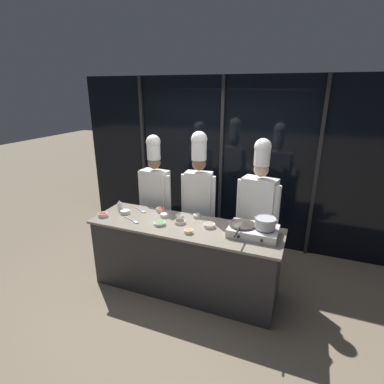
% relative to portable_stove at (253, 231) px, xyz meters
% --- Properties ---
extents(ground_plane, '(24.00, 24.00, 0.00)m').
position_rel_portable_stove_xyz_m(ground_plane, '(-0.83, -0.05, -0.96)').
color(ground_plane, '#7F705B').
extents(window_wall_back, '(5.11, 0.09, 2.70)m').
position_rel_portable_stove_xyz_m(window_wall_back, '(-0.83, 1.52, 0.39)').
color(window_wall_back, black).
rests_on(window_wall_back, ground_plane).
extents(demo_counter, '(2.39, 0.72, 0.91)m').
position_rel_portable_stove_xyz_m(demo_counter, '(-0.83, -0.05, -0.51)').
color(demo_counter, '#2D2D30').
rests_on(demo_counter, ground_plane).
extents(portable_stove, '(0.55, 0.39, 0.11)m').
position_rel_portable_stove_xyz_m(portable_stove, '(0.00, 0.00, 0.00)').
color(portable_stove, silver).
rests_on(portable_stove, demo_counter).
extents(frying_pan, '(0.31, 0.54, 0.04)m').
position_rel_portable_stove_xyz_m(frying_pan, '(-0.13, -0.00, 0.08)').
color(frying_pan, '#38332D').
rests_on(frying_pan, portable_stove).
extents(stock_pot, '(0.26, 0.23, 0.12)m').
position_rel_portable_stove_xyz_m(stock_pot, '(0.13, 0.00, 0.12)').
color(stock_pot, '#B7BABF').
rests_on(stock_pot, portable_stove).
extents(squeeze_bottle_clear, '(0.06, 0.06, 0.15)m').
position_rel_portable_stove_xyz_m(squeeze_bottle_clear, '(-1.83, 0.04, 0.02)').
color(squeeze_bottle_clear, white).
rests_on(squeeze_bottle_clear, demo_counter).
extents(prep_bowl_shrimp, '(0.10, 0.10, 0.04)m').
position_rel_portable_stove_xyz_m(prep_bowl_shrimp, '(-0.78, 0.22, -0.03)').
color(prep_bowl_shrimp, white).
rests_on(prep_bowl_shrimp, demo_counter).
extents(prep_bowl_ginger, '(0.10, 0.10, 0.05)m').
position_rel_portable_stove_xyz_m(prep_bowl_ginger, '(-0.98, 0.11, -0.02)').
color(prep_bowl_ginger, white).
rests_on(prep_bowl_ginger, demo_counter).
extents(prep_bowl_bell_pepper, '(0.11, 0.11, 0.05)m').
position_rel_portable_stove_xyz_m(prep_bowl_bell_pepper, '(-1.31, 0.22, -0.02)').
color(prep_bowl_bell_pepper, white).
rests_on(prep_bowl_bell_pepper, demo_counter).
extents(prep_bowl_chili_flakes, '(0.13, 0.13, 0.05)m').
position_rel_portable_stove_xyz_m(prep_bowl_chili_flakes, '(-1.93, -0.21, -0.03)').
color(prep_bowl_chili_flakes, white).
rests_on(prep_bowl_chili_flakes, demo_counter).
extents(prep_bowl_carrots, '(0.10, 0.10, 0.04)m').
position_rel_portable_stove_xyz_m(prep_bowl_carrots, '(-0.71, -0.23, -0.03)').
color(prep_bowl_carrots, white).
rests_on(prep_bowl_carrots, demo_counter).
extents(prep_bowl_rice, '(0.11, 0.11, 0.05)m').
position_rel_portable_stove_xyz_m(prep_bowl_rice, '(-1.18, 0.08, -0.03)').
color(prep_bowl_rice, white).
rests_on(prep_bowl_rice, demo_counter).
extents(prep_bowl_bean_sprouts, '(0.13, 0.13, 0.05)m').
position_rel_portable_stove_xyz_m(prep_bowl_bean_sprouts, '(-1.72, -0.01, -0.03)').
color(prep_bowl_bean_sprouts, white).
rests_on(prep_bowl_bean_sprouts, demo_counter).
extents(prep_bowl_soy_glaze, '(0.14, 0.14, 0.04)m').
position_rel_portable_stove_xyz_m(prep_bowl_soy_glaze, '(-0.91, -0.02, -0.03)').
color(prep_bowl_soy_glaze, white).
rests_on(prep_bowl_soy_glaze, demo_counter).
extents(prep_bowl_scallions, '(0.15, 0.15, 0.04)m').
position_rel_portable_stove_xyz_m(prep_bowl_scallions, '(-1.12, -0.16, -0.03)').
color(prep_bowl_scallions, white).
rests_on(prep_bowl_scallions, demo_counter).
extents(prep_bowl_mushrooms, '(0.15, 0.15, 0.04)m').
position_rel_portable_stove_xyz_m(prep_bowl_mushrooms, '(-0.53, 0.01, -0.03)').
color(prep_bowl_mushrooms, white).
rests_on(prep_bowl_mushrooms, demo_counter).
extents(serving_spoon_slotted, '(0.27, 0.13, 0.02)m').
position_rel_portable_stove_xyz_m(serving_spoon_slotted, '(-1.46, -0.19, -0.05)').
color(serving_spoon_slotted, '#B2B5BA').
rests_on(serving_spoon_slotted, demo_counter).
extents(serving_spoon_solid, '(0.27, 0.15, 0.02)m').
position_rel_portable_stove_xyz_m(serving_spoon_solid, '(-1.55, 0.13, -0.05)').
color(serving_spoon_solid, '#B2B5BA').
rests_on(serving_spoon_solid, demo_counter).
extents(chef_head, '(0.54, 0.25, 1.89)m').
position_rel_portable_stove_xyz_m(chef_head, '(-1.57, 0.57, 0.13)').
color(chef_head, '#232326').
rests_on(chef_head, ground_plane).
extents(chef_sous, '(0.48, 0.23, 1.98)m').
position_rel_portable_stove_xyz_m(chef_sous, '(-0.87, 0.54, 0.22)').
color(chef_sous, '#2D3856').
rests_on(chef_sous, ground_plane).
extents(chef_line, '(0.57, 0.31, 1.93)m').
position_rel_portable_stove_xyz_m(chef_line, '(-0.05, 0.58, 0.14)').
color(chef_line, '#232326').
rests_on(chef_line, ground_plane).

